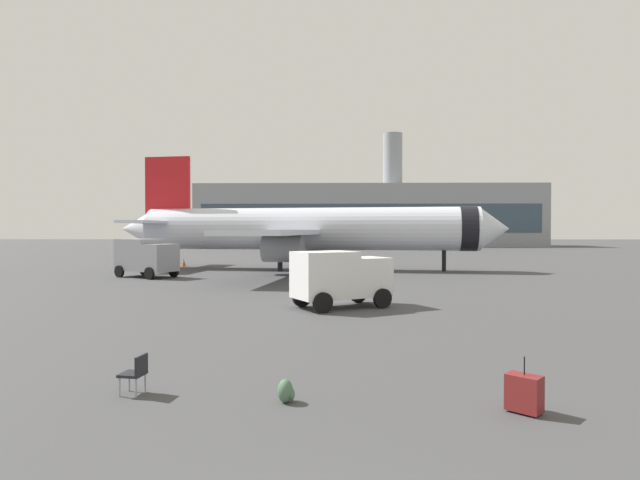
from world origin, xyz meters
The scene contains 9 objects.
airplane_at_gate centered at (-2.63, 42.44, 3.66)m, with size 35.74×32.36×10.50m.
service_truck centered at (-14.35, 34.60, 1.61)m, with size 5.25×4.33×2.90m.
cargo_van centered at (0.11, 19.50, 1.45)m, with size 4.82×3.95×2.60m.
safety_cone_near centered at (-2.13, 23.68, 0.32)m, with size 0.44×0.44×0.64m.
safety_cone_mid centered at (-14.82, 46.29, 0.40)m, with size 0.44×0.44×0.81m.
rolling_suitcase centered at (3.42, 5.86, 0.39)m, with size 0.74×0.73×1.10m.
traveller_backpack centered at (-1.27, 6.37, 0.23)m, with size 0.36×0.40×0.48m.
gate_chair centered at (-4.56, 6.81, 0.50)m, with size 0.55×0.55×0.86m.
terminal_building centered at (8.20, 114.34, 7.01)m, with size 76.46×16.39×25.69m.
Camera 1 is at (-0.35, -4.21, 3.55)m, focal length 29.02 mm.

